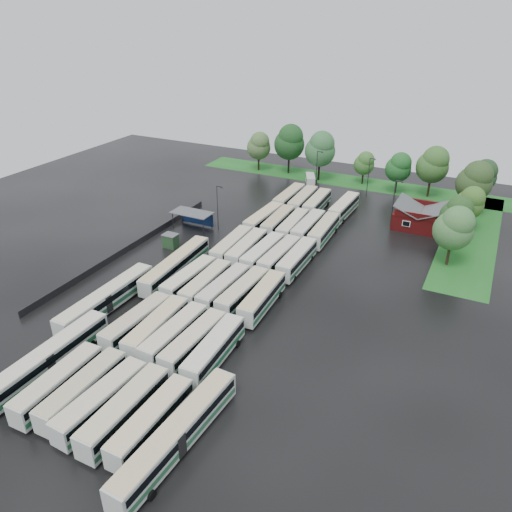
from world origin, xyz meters
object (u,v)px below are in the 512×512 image
at_px(artic_bus_east, 177,435).
at_px(minibus, 310,179).
at_px(artic_bus_west_a, 50,357).
at_px(brick_building, 420,219).

xyz_separation_m(artic_bus_east, minibus, (-17.62, 84.22, -0.55)).
height_order(artic_bus_west_a, minibus, artic_bus_west_a).
relative_size(artic_bus_west_a, minibus, 3.02).
bearing_deg(artic_bus_west_a, brick_building, 63.46).
distance_m(artic_bus_west_a, artic_bus_east, 21.61).
bearing_deg(brick_building, artic_bus_west_a, -116.78).
xyz_separation_m(brick_building, artic_bus_west_a, (-33.24, -65.87, 0.00)).
height_order(brick_building, minibus, brick_building).
height_order(artic_bus_west_a, artic_bus_east, artic_bus_east).
relative_size(artic_bus_west_a, artic_bus_east, 0.97).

